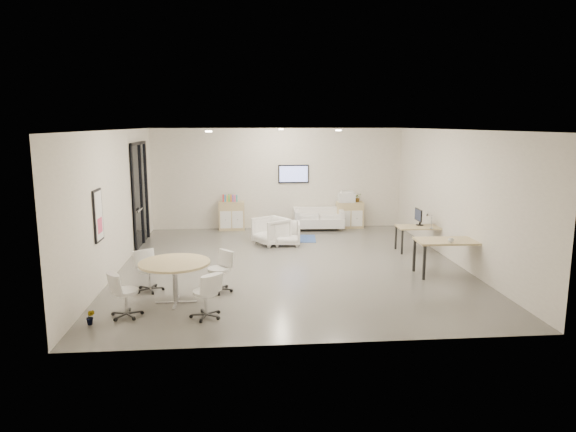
# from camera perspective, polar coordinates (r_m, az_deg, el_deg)

# --- Properties ---
(room_shell) EXTENTS (9.60, 10.60, 4.80)m
(room_shell) POSITION_cam_1_polar(r_m,az_deg,el_deg) (12.03, 0.30, 1.92)
(room_shell) COLOR #605E57
(room_shell) RESTS_ON ground
(glass_door) EXTENTS (0.09, 1.90, 2.85)m
(glass_door) POSITION_cam_1_polar(r_m,az_deg,el_deg) (14.76, -16.11, 2.68)
(glass_door) COLOR black
(glass_door) RESTS_ON room_shell
(artwork) EXTENTS (0.05, 0.54, 1.04)m
(artwork) POSITION_cam_1_polar(r_m,az_deg,el_deg) (10.80, -20.35, 0.03)
(artwork) COLOR black
(artwork) RESTS_ON room_shell
(wall_tv) EXTENTS (0.98, 0.06, 0.58)m
(wall_tv) POSITION_cam_1_polar(r_m,az_deg,el_deg) (16.47, 0.61, 4.70)
(wall_tv) COLOR black
(wall_tv) RESTS_ON room_shell
(ceiling_spots) EXTENTS (3.14, 4.14, 0.03)m
(ceiling_spots) POSITION_cam_1_polar(r_m,az_deg,el_deg) (12.72, -0.95, 9.51)
(ceiling_spots) COLOR #FFEAC6
(ceiling_spots) RESTS_ON room_shell
(sideboard_left) EXTENTS (0.81, 0.42, 0.91)m
(sideboard_left) POSITION_cam_1_polar(r_m,az_deg,el_deg) (16.38, -6.28, 0.02)
(sideboard_left) COLOR tan
(sideboard_left) RESTS_ON room_shell
(sideboard_right) EXTENTS (0.85, 0.41, 0.85)m
(sideboard_right) POSITION_cam_1_polar(r_m,az_deg,el_deg) (16.74, 6.87, 0.12)
(sideboard_right) COLOR tan
(sideboard_right) RESTS_ON room_shell
(books) EXTENTS (0.47, 0.14, 0.22)m
(books) POSITION_cam_1_polar(r_m,az_deg,el_deg) (16.30, -6.46, 1.98)
(books) COLOR red
(books) RESTS_ON sideboard_left
(printer) EXTENTS (0.52, 0.43, 0.36)m
(printer) POSITION_cam_1_polar(r_m,az_deg,el_deg) (16.62, 6.51, 2.14)
(printer) COLOR white
(printer) RESTS_ON sideboard_right
(loveseat) EXTENTS (1.60, 0.86, 0.59)m
(loveseat) POSITION_cam_1_polar(r_m,az_deg,el_deg) (16.42, 3.42, -0.39)
(loveseat) COLOR silver
(loveseat) RESTS_ON room_shell
(blue_rug) EXTENTS (1.62, 1.17, 0.01)m
(blue_rug) POSITION_cam_1_polar(r_m,az_deg,el_deg) (15.10, 0.17, -2.52)
(blue_rug) COLOR #2D4D89
(blue_rug) RESTS_ON room_shell
(armchair_left) EXTENTS (1.08, 1.09, 0.84)m
(armchair_left) POSITION_cam_1_polar(r_m,az_deg,el_deg) (14.32, -1.90, -1.55)
(armchair_left) COLOR silver
(armchair_left) RESTS_ON room_shell
(armchair_right) EXTENTS (0.76, 0.72, 0.72)m
(armchair_right) POSITION_cam_1_polar(r_m,az_deg,el_deg) (14.25, -0.10, -1.83)
(armchair_right) COLOR silver
(armchair_right) RESTS_ON room_shell
(desk_rear) EXTENTS (1.30, 0.67, 0.67)m
(desk_rear) POSITION_cam_1_polar(r_m,az_deg,el_deg) (13.97, 14.62, -1.39)
(desk_rear) COLOR tan
(desk_rear) RESTS_ON room_shell
(desk_front) EXTENTS (1.55, 0.82, 0.80)m
(desk_front) POSITION_cam_1_polar(r_m,az_deg,el_deg) (11.96, 17.63, -2.94)
(desk_front) COLOR tan
(desk_front) RESTS_ON room_shell
(monitor) EXTENTS (0.20, 0.50, 0.44)m
(monitor) POSITION_cam_1_polar(r_m,az_deg,el_deg) (14.04, 14.32, -0.06)
(monitor) COLOR black
(monitor) RESTS_ON desk_rear
(round_table) EXTENTS (1.32, 1.32, 0.80)m
(round_table) POSITION_cam_1_polar(r_m,az_deg,el_deg) (9.83, -12.48, -5.45)
(round_table) COLOR tan
(round_table) RESTS_ON room_shell
(meeting_chairs) EXTENTS (2.37, 2.37, 0.82)m
(meeting_chairs) POSITION_cam_1_polar(r_m,az_deg,el_deg) (9.92, -12.41, -7.19)
(meeting_chairs) COLOR white
(meeting_chairs) RESTS_ON room_shell
(plant_cabinet) EXTENTS (0.27, 0.30, 0.21)m
(plant_cabinet) POSITION_cam_1_polar(r_m,az_deg,el_deg) (16.70, 7.74, 1.93)
(plant_cabinet) COLOR #3F7F3F
(plant_cabinet) RESTS_ON sideboard_right
(plant_floor) EXTENTS (0.16, 0.27, 0.12)m
(plant_floor) POSITION_cam_1_polar(r_m,az_deg,el_deg) (9.43, -21.07, -10.85)
(plant_floor) COLOR #3F7F3F
(plant_floor) RESTS_ON room_shell
(cup) EXTENTS (0.14, 0.13, 0.12)m
(cup) POSITION_cam_1_polar(r_m,az_deg,el_deg) (11.68, 17.67, -2.55)
(cup) COLOR white
(cup) RESTS_ON desk_front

